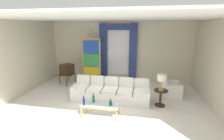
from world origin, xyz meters
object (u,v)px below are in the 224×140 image
(bottle_blue_decanter, at_px, (111,103))
(bottle_crystal_tall, at_px, (84,101))
(coffee_table, at_px, (101,105))
(bottle_amber_squat, at_px, (94,99))
(vintage_tv, at_px, (67,70))
(stained_glass_divider, at_px, (91,61))
(armchair_white, at_px, (168,89))
(couch_white_long, at_px, (111,92))
(table_lamp_brass, at_px, (162,78))
(round_side_table, at_px, (161,96))
(peacock_figurine, at_px, (99,80))

(bottle_blue_decanter, height_order, bottle_crystal_tall, bottle_crystal_tall)
(coffee_table, bearing_deg, bottle_amber_squat, 163.36)
(bottle_blue_decanter, xyz_separation_m, vintage_tv, (-2.71, 2.62, 0.25))
(bottle_crystal_tall, relative_size, stained_glass_divider, 0.14)
(coffee_table, distance_m, bottle_blue_decanter, 0.34)
(vintage_tv, xyz_separation_m, armchair_white, (4.67, -0.58, -0.44))
(couch_white_long, distance_m, table_lamp_brass, 1.98)
(bottle_blue_decanter, relative_size, armchair_white, 0.24)
(round_side_table, bearing_deg, stained_glass_divider, 146.19)
(coffee_table, height_order, armchair_white, armchair_white)
(coffee_table, height_order, bottle_crystal_tall, bottle_crystal_tall)
(coffee_table, bearing_deg, stained_glass_divider, 112.34)
(bottle_amber_squat, relative_size, stained_glass_divider, 0.14)
(coffee_table, distance_m, peacock_figurine, 3.00)
(bottle_blue_decanter, distance_m, armchair_white, 2.84)
(couch_white_long, xyz_separation_m, vintage_tv, (-2.45, 1.32, 0.42))
(coffee_table, bearing_deg, round_side_table, 29.67)
(bottle_crystal_tall, height_order, bottle_amber_squat, bottle_crystal_tall)
(bottle_crystal_tall, height_order, armchair_white, armchair_white)
(round_side_table, bearing_deg, bottle_crystal_tall, -151.84)
(couch_white_long, bearing_deg, stained_glass_divider, 125.47)
(couch_white_long, xyz_separation_m, stained_glass_divider, (-1.41, 1.98, 0.75))
(vintage_tv, xyz_separation_m, table_lamp_brass, (4.29, -1.52, 0.30))
(couch_white_long, height_order, peacock_figurine, couch_white_long)
(table_lamp_brass, bearing_deg, armchair_white, 67.69)
(couch_white_long, distance_m, round_side_table, 1.84)
(couch_white_long, relative_size, stained_glass_divider, 1.33)
(bottle_amber_squat, xyz_separation_m, table_lamp_brass, (2.16, 1.01, 0.50))
(coffee_table, height_order, round_side_table, round_side_table)
(vintage_tv, distance_m, round_side_table, 4.56)
(bottle_amber_squat, xyz_separation_m, armchair_white, (2.54, 1.95, -0.24))
(vintage_tv, relative_size, peacock_figurine, 2.24)
(bottle_blue_decanter, relative_size, bottle_amber_squat, 0.69)
(couch_white_long, height_order, bottle_crystal_tall, couch_white_long)
(armchair_white, distance_m, stained_glass_divider, 3.91)
(bottle_amber_squat, distance_m, armchair_white, 3.21)
(couch_white_long, distance_m, stained_glass_divider, 2.55)
(armchair_white, bearing_deg, table_lamp_brass, -112.31)
(bottle_crystal_tall, xyz_separation_m, peacock_figurine, (-0.39, 3.06, -0.32))
(stained_glass_divider, bearing_deg, bottle_crystal_tall, -75.98)
(vintage_tv, relative_size, stained_glass_divider, 0.61)
(coffee_table, relative_size, bottle_amber_squat, 3.90)
(coffee_table, height_order, bottle_amber_squat, bottle_amber_squat)
(bottle_amber_squat, xyz_separation_m, stained_glass_divider, (-1.09, 3.18, 0.53))
(bottle_amber_squat, distance_m, table_lamp_brass, 2.43)
(vintage_tv, relative_size, armchair_white, 1.54)
(armchair_white, height_order, stained_glass_divider, stained_glass_divider)
(bottle_amber_squat, distance_m, stained_glass_divider, 3.41)
(armchair_white, bearing_deg, stained_glass_divider, 161.23)
(round_side_table, bearing_deg, armchair_white, 67.69)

